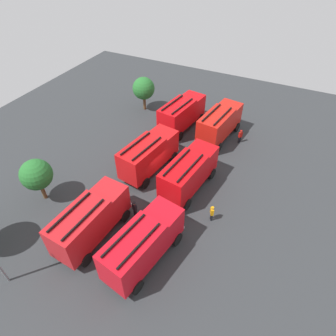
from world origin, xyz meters
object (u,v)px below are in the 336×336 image
firefighter_0 (167,110)px  fire_truck_0 (143,243)px  firefighter_2 (206,118)px  tree_1 (36,175)px  fire_truck_4 (149,154)px  firefighter_1 (135,208)px  firefighter_3 (212,213)px  firefighter_4 (240,136)px  fire_truck_3 (90,219)px  fire_truck_5 (182,113)px  fire_truck_1 (189,172)px  tree_2 (144,88)px  fire_truck_2 (220,123)px  traffic_cone_0 (63,226)px

firefighter_0 → fire_truck_0: bearing=60.1°
firefighter_2 → tree_1: tree_1 is taller
firefighter_0 → firefighter_2: firefighter_2 is taller
fire_truck_0 → firefighter_2: 20.12m
fire_truck_4 → firefighter_1: 6.31m
firefighter_3 → firefighter_4: size_ratio=0.99×
fire_truck_0 → tree_1: (1.51, 11.64, 0.79)m
fire_truck_0 → fire_truck_3: bearing=99.4°
fire_truck_0 → firefighter_1: 4.57m
fire_truck_5 → firefighter_3: fire_truck_5 is taller
fire_truck_4 → firefighter_0: fire_truck_4 is taller
fire_truck_4 → fire_truck_1: bearing=-90.2°
fire_truck_3 → firefighter_3: fire_truck_3 is taller
fire_truck_3 → tree_2: size_ratio=1.64×
firefighter_3 → firefighter_4: (12.26, 0.88, 0.01)m
fire_truck_1 → fire_truck_3: bearing=158.3°
firefighter_4 → tree_2: (1.84, 13.77, 2.12)m
fire_truck_2 → firefighter_2: fire_truck_2 is taller
fire_truck_0 → firefighter_3: 6.91m
firefighter_0 → fire_truck_2: bearing=115.1°
traffic_cone_0 → firefighter_2: bearing=-14.4°
firefighter_3 → traffic_cone_0: bearing=-178.8°
firefighter_4 → tree_1: (-16.67, 14.09, 2.04)m
firefighter_1 → tree_2: tree_2 is taller
fire_truck_5 → traffic_cone_0: fire_truck_5 is taller
fire_truck_5 → tree_2: size_ratio=1.67×
firefighter_3 → fire_truck_1: bearing=112.4°
fire_truck_0 → fire_truck_5: (17.92, 4.88, 0.00)m
fire_truck_3 → fire_truck_2: bearing=-10.6°
tree_2 → traffic_cone_0: 21.06m
fire_truck_5 → fire_truck_4: bearing=-169.8°
firefighter_3 → fire_truck_3: bearing=-173.4°
fire_truck_5 → firefighter_3: bearing=-136.9°
fire_truck_5 → fire_truck_0: bearing=-156.0°
firefighter_3 → tree_2: 20.45m
tree_2 → tree_1: bearing=179.0°
fire_truck_2 → firefighter_4: fire_truck_2 is taller
tree_1 → tree_2: tree_2 is taller
fire_truck_0 → tree_2: tree_2 is taller
fire_truck_5 → tree_1: tree_1 is taller
fire_truck_1 → fire_truck_4: same height
fire_truck_4 → fire_truck_5: 8.62m
tree_2 → traffic_cone_0: size_ratio=7.84×
firefighter_0 → traffic_cone_0: firefighter_0 is taller
fire_truck_2 → firefighter_0: 7.99m
fire_truck_2 → firefighter_2: size_ratio=4.17×
traffic_cone_0 → firefighter_0: bearing=0.3°
fire_truck_2 → fire_truck_3: 18.41m
fire_truck_3 → fire_truck_0: bearing=-86.5°
fire_truck_1 → fire_truck_2: bearing=8.4°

